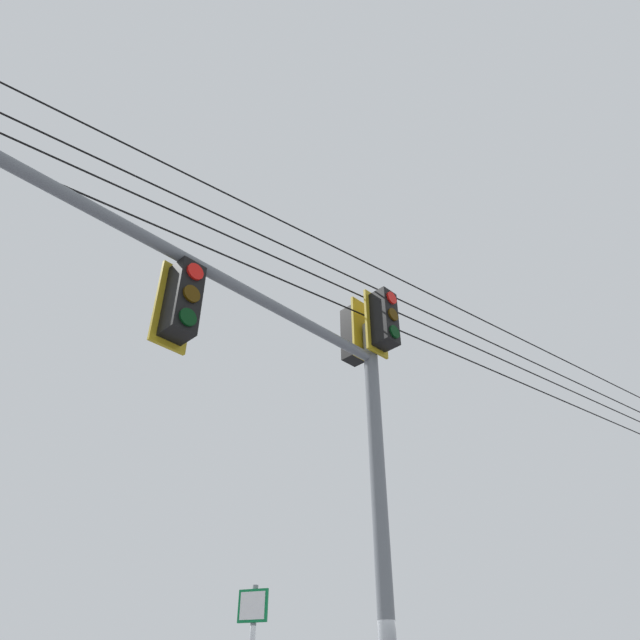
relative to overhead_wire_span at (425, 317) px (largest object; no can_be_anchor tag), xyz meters
The scene contains 2 objects.
signal_mast_assembly 3.13m from the overhead_wire_span, 93.53° to the right, with size 0.96×6.03×6.93m.
overhead_wire_span is the anchor object (origin of this frame).
Camera 1 is at (5.31, -4.95, 1.74)m, focal length 31.61 mm.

